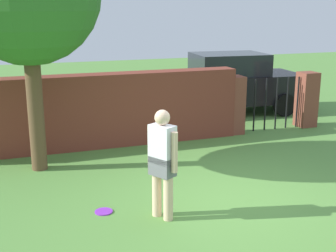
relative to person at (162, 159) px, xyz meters
The scene contains 6 objects.
ground_plane 1.46m from the person, ahead, with size 40.00×40.00×0.00m, color #568C3D.
brick_wall 3.83m from the person, 95.32° to the left, with size 6.74×0.50×1.61m, color brown.
person is the anchor object (origin of this frame).
fence_gate 5.65m from the person, 42.53° to the left, with size 2.53×0.44×1.40m.
car 7.15m from the person, 55.71° to the left, with size 4.32×2.17×1.72m.
frisbee_purple 1.27m from the person, 149.47° to the left, with size 0.27×0.27×0.02m, color purple.
Camera 1 is at (-3.13, -5.97, 3.00)m, focal length 48.89 mm.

